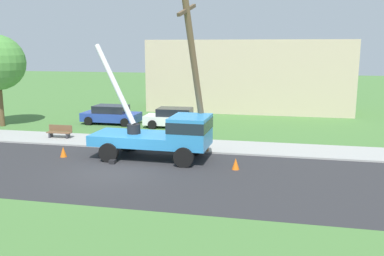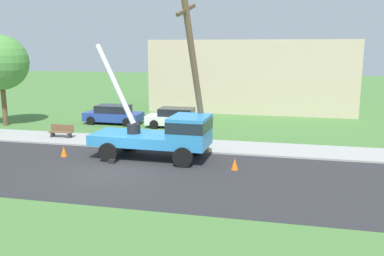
{
  "view_description": "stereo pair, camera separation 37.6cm",
  "coord_description": "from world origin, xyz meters",
  "px_view_note": "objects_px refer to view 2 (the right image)",
  "views": [
    {
      "loc": [
        7.58,
        -17.76,
        5.85
      ],
      "look_at": [
        2.94,
        3.98,
        1.46
      ],
      "focal_mm": 38.88,
      "sensor_mm": 36.0,
      "label": 1
    },
    {
      "loc": [
        7.95,
        -17.68,
        5.85
      ],
      "look_at": [
        2.94,
        3.98,
        1.46
      ],
      "focal_mm": 38.88,
      "sensor_mm": 36.0,
      "label": 2
    }
  ],
  "objects_px": {
    "parked_sedan_blue": "(113,114)",
    "parked_sedan_white": "(177,118)",
    "leaning_utility_pole": "(195,75)",
    "traffic_cone_ahead": "(235,164)",
    "park_bench": "(61,132)",
    "traffic_cone_behind": "(64,151)",
    "roadside_tree_near": "(0,63)",
    "utility_truck": "(166,133)"
  },
  "relations": [
    {
      "from": "parked_sedan_blue",
      "to": "parked_sedan_white",
      "type": "relative_size",
      "value": 1.0
    },
    {
      "from": "leaning_utility_pole",
      "to": "traffic_cone_ahead",
      "type": "xyz_separation_m",
      "value": [
        2.29,
        -1.53,
        -4.15
      ]
    },
    {
      "from": "leaning_utility_pole",
      "to": "park_bench",
      "type": "bearing_deg",
      "value": 163.54
    },
    {
      "from": "traffic_cone_behind",
      "to": "roadside_tree_near",
      "type": "bearing_deg",
      "value": 141.41
    },
    {
      "from": "traffic_cone_behind",
      "to": "utility_truck",
      "type": "bearing_deg",
      "value": 7.38
    },
    {
      "from": "traffic_cone_ahead",
      "to": "parked_sedan_white",
      "type": "relative_size",
      "value": 0.13
    },
    {
      "from": "utility_truck",
      "to": "park_bench",
      "type": "xyz_separation_m",
      "value": [
        -7.96,
        3.21,
        -0.95
      ]
    },
    {
      "from": "utility_truck",
      "to": "roadside_tree_near",
      "type": "distance_m",
      "value": 16.13
    },
    {
      "from": "utility_truck",
      "to": "parked_sedan_blue",
      "type": "bearing_deg",
      "value": 127.47
    },
    {
      "from": "utility_truck",
      "to": "parked_sedan_white",
      "type": "xyz_separation_m",
      "value": [
        -1.74,
        8.59,
        -0.7
      ]
    },
    {
      "from": "traffic_cone_ahead",
      "to": "parked_sedan_blue",
      "type": "xyz_separation_m",
      "value": [
        -10.62,
        10.04,
        0.43
      ]
    },
    {
      "from": "leaning_utility_pole",
      "to": "parked_sedan_white",
      "type": "distance_m",
      "value": 9.53
    },
    {
      "from": "traffic_cone_behind",
      "to": "parked_sedan_blue",
      "type": "relative_size",
      "value": 0.13
    },
    {
      "from": "traffic_cone_ahead",
      "to": "parked_sedan_blue",
      "type": "bearing_deg",
      "value": 136.6
    },
    {
      "from": "leaning_utility_pole",
      "to": "park_bench",
      "type": "distance_m",
      "value": 10.6
    },
    {
      "from": "parked_sedan_blue",
      "to": "park_bench",
      "type": "distance_m",
      "value": 5.84
    },
    {
      "from": "traffic_cone_behind",
      "to": "park_bench",
      "type": "height_order",
      "value": "park_bench"
    },
    {
      "from": "traffic_cone_ahead",
      "to": "traffic_cone_behind",
      "type": "xyz_separation_m",
      "value": [
        -9.3,
        0.39,
        0.0
      ]
    },
    {
      "from": "parked_sedan_blue",
      "to": "park_bench",
      "type": "xyz_separation_m",
      "value": [
        -1.1,
        -5.73,
        -0.25
      ]
    },
    {
      "from": "traffic_cone_behind",
      "to": "roadside_tree_near",
      "type": "xyz_separation_m",
      "value": [
        -8.9,
        7.11,
        4.39
      ]
    },
    {
      "from": "traffic_cone_behind",
      "to": "parked_sedan_white",
      "type": "xyz_separation_m",
      "value": [
        3.8,
        9.3,
        0.43
      ]
    },
    {
      "from": "traffic_cone_ahead",
      "to": "parked_sedan_white",
      "type": "height_order",
      "value": "parked_sedan_white"
    },
    {
      "from": "traffic_cone_ahead",
      "to": "parked_sedan_blue",
      "type": "distance_m",
      "value": 14.62
    },
    {
      "from": "utility_truck",
      "to": "traffic_cone_ahead",
      "type": "relative_size",
      "value": 12.07
    },
    {
      "from": "utility_truck",
      "to": "traffic_cone_ahead",
      "type": "xyz_separation_m",
      "value": [
        3.77,
        -1.1,
        -1.13
      ]
    },
    {
      "from": "traffic_cone_behind",
      "to": "parked_sedan_white",
      "type": "height_order",
      "value": "parked_sedan_white"
    },
    {
      "from": "parked_sedan_blue",
      "to": "parked_sedan_white",
      "type": "xyz_separation_m",
      "value": [
        5.11,
        -0.36,
        0.0
      ]
    },
    {
      "from": "parked_sedan_blue",
      "to": "parked_sedan_white",
      "type": "height_order",
      "value": "same"
    },
    {
      "from": "parked_sedan_blue",
      "to": "roadside_tree_near",
      "type": "distance_m",
      "value": 8.93
    },
    {
      "from": "traffic_cone_ahead",
      "to": "roadside_tree_near",
      "type": "height_order",
      "value": "roadside_tree_near"
    },
    {
      "from": "utility_truck",
      "to": "traffic_cone_ahead",
      "type": "bearing_deg",
      "value": -16.32
    },
    {
      "from": "utility_truck",
      "to": "leaning_utility_pole",
      "type": "distance_m",
      "value": 3.39
    },
    {
      "from": "leaning_utility_pole",
      "to": "parked_sedan_white",
      "type": "xyz_separation_m",
      "value": [
        -3.21,
        8.16,
        -3.72
      ]
    },
    {
      "from": "parked_sedan_white",
      "to": "roadside_tree_near",
      "type": "height_order",
      "value": "roadside_tree_near"
    },
    {
      "from": "utility_truck",
      "to": "leaning_utility_pole",
      "type": "xyz_separation_m",
      "value": [
        1.47,
        0.42,
        3.02
      ]
    },
    {
      "from": "utility_truck",
      "to": "traffic_cone_ahead",
      "type": "height_order",
      "value": "utility_truck"
    },
    {
      "from": "traffic_cone_ahead",
      "to": "traffic_cone_behind",
      "type": "height_order",
      "value": "same"
    },
    {
      "from": "leaning_utility_pole",
      "to": "traffic_cone_behind",
      "type": "xyz_separation_m",
      "value": [
        -7.01,
        -1.14,
        -4.15
      ]
    },
    {
      "from": "utility_truck",
      "to": "leaning_utility_pole",
      "type": "relative_size",
      "value": 0.78
    },
    {
      "from": "leaning_utility_pole",
      "to": "parked_sedan_blue",
      "type": "height_order",
      "value": "leaning_utility_pole"
    },
    {
      "from": "park_bench",
      "to": "traffic_cone_ahead",
      "type": "bearing_deg",
      "value": -20.2
    },
    {
      "from": "traffic_cone_behind",
      "to": "parked_sedan_white",
      "type": "distance_m",
      "value": 10.06
    }
  ]
}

